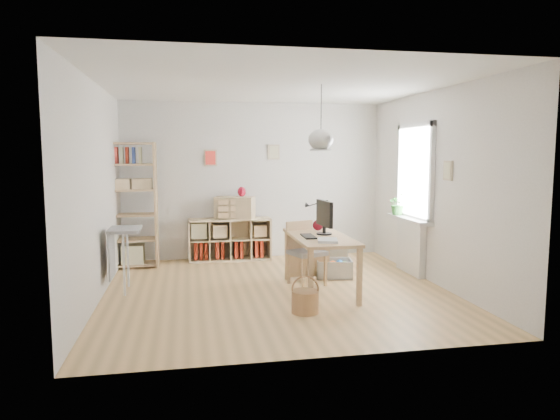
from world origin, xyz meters
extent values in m
plane|color=tan|center=(0.00, 0.00, 0.00)|extent=(4.50, 4.50, 0.00)
plane|color=white|center=(0.00, 2.25, 1.35)|extent=(4.50, 0.00, 4.50)
plane|color=white|center=(0.00, -2.25, 1.35)|extent=(4.50, 0.00, 4.50)
plane|color=white|center=(-2.25, 0.00, 1.35)|extent=(0.00, 4.50, 4.50)
plane|color=white|center=(2.25, 0.00, 1.35)|extent=(0.00, 4.50, 4.50)
plane|color=white|center=(0.00, 0.00, 2.70)|extent=(4.50, 4.50, 0.00)
cylinder|color=black|center=(0.55, -0.15, 2.36)|extent=(0.01, 0.01, 0.68)
ellipsoid|color=silver|center=(0.55, -0.15, 2.00)|extent=(0.32, 0.32, 0.27)
cube|color=white|center=(2.23, 0.60, 1.55)|extent=(0.03, 1.00, 1.30)
cube|color=silver|center=(2.21, 0.06, 1.55)|extent=(0.06, 0.08, 1.46)
cube|color=silver|center=(2.21, 1.14, 1.55)|extent=(0.06, 0.08, 1.46)
cube|color=silver|center=(2.21, 0.60, 2.24)|extent=(0.06, 1.16, 0.08)
cube|color=silver|center=(2.21, 0.60, 0.86)|extent=(0.06, 1.16, 0.08)
cube|color=silver|center=(2.19, 0.60, 0.40)|extent=(0.10, 0.80, 0.80)
cube|color=silver|center=(2.14, 0.60, 0.83)|extent=(0.22, 1.20, 0.06)
cube|color=tan|center=(0.55, -0.15, 0.73)|extent=(0.70, 1.50, 0.04)
cube|color=tan|center=(0.25, -0.85, 0.35)|extent=(0.06, 0.06, 0.71)
cube|color=tan|center=(0.25, 0.55, 0.35)|extent=(0.06, 0.06, 0.71)
cube|color=tan|center=(0.85, -0.85, 0.35)|extent=(0.06, 0.06, 0.71)
cube|color=tan|center=(0.85, 0.55, 0.35)|extent=(0.06, 0.06, 0.71)
cube|color=beige|center=(-0.45, 2.04, 0.01)|extent=(1.40, 0.38, 0.03)
cube|color=beige|center=(-0.45, 2.04, 0.70)|extent=(1.40, 0.38, 0.03)
cube|color=beige|center=(-1.14, 2.04, 0.36)|extent=(0.03, 0.38, 0.72)
cube|color=beige|center=(0.23, 2.04, 0.36)|extent=(0.03, 0.38, 0.72)
cube|color=beige|center=(-0.45, 2.22, 0.36)|extent=(1.40, 0.02, 0.72)
cube|color=maroon|center=(-1.03, 2.06, 0.19)|extent=(0.06, 0.26, 0.30)
cube|color=maroon|center=(-0.94, 2.06, 0.19)|extent=(0.05, 0.26, 0.30)
cube|color=maroon|center=(-0.86, 2.06, 0.19)|extent=(0.05, 0.26, 0.30)
cube|color=maroon|center=(-0.67, 2.06, 0.19)|extent=(0.05, 0.26, 0.30)
cube|color=maroon|center=(-0.58, 2.06, 0.19)|extent=(0.05, 0.26, 0.30)
cube|color=maroon|center=(-0.35, 2.06, 0.19)|extent=(0.06, 0.26, 0.30)
cube|color=maroon|center=(-0.26, 2.06, 0.19)|extent=(0.06, 0.26, 0.30)
cube|color=maroon|center=(0.00, 2.06, 0.19)|extent=(0.06, 0.26, 0.30)
cube|color=maroon|center=(0.09, 2.06, 0.19)|extent=(0.05, 0.26, 0.30)
cube|color=tan|center=(-2.41, 1.80, 1.00)|extent=(0.04, 0.38, 2.00)
cube|color=tan|center=(-1.65, 1.80, 1.00)|extent=(0.04, 0.38, 2.00)
cube|color=tan|center=(-2.03, 1.80, 0.05)|extent=(0.76, 0.38, 0.03)
cube|color=tan|center=(-2.03, 1.80, 0.45)|extent=(0.76, 0.38, 0.03)
cube|color=tan|center=(-2.03, 1.80, 0.85)|extent=(0.76, 0.38, 0.03)
cube|color=tan|center=(-2.03, 1.80, 1.25)|extent=(0.76, 0.38, 0.03)
cube|color=tan|center=(-2.03, 1.80, 1.65)|extent=(0.76, 0.38, 0.03)
cube|color=tan|center=(-2.03, 1.80, 1.98)|extent=(0.76, 0.38, 0.03)
cube|color=navy|center=(-2.31, 1.80, 1.79)|extent=(0.04, 0.18, 0.26)
cube|color=maroon|center=(-2.23, 1.80, 1.79)|extent=(0.04, 0.18, 0.26)
cube|color=beige|center=(-2.15, 1.80, 1.79)|extent=(0.04, 0.18, 0.26)
cube|color=maroon|center=(-2.07, 1.80, 1.79)|extent=(0.04, 0.18, 0.26)
cube|color=navy|center=(-1.97, 1.80, 1.79)|extent=(0.04, 0.18, 0.26)
cube|color=beige|center=(-1.87, 1.80, 1.79)|extent=(0.04, 0.18, 0.26)
cube|color=gray|center=(-1.97, 0.35, 0.83)|extent=(0.40, 0.55, 0.04)
cylinder|color=silver|center=(-1.97, 0.13, 0.41)|extent=(0.03, 0.03, 0.82)
cylinder|color=silver|center=(-1.97, 0.57, 0.41)|extent=(0.03, 0.03, 0.82)
cube|color=gray|center=(-2.15, 0.35, 0.50)|extent=(0.02, 0.50, 0.62)
cube|color=gray|center=(0.46, 0.21, 0.46)|extent=(0.55, 0.55, 0.06)
cube|color=tan|center=(0.36, -0.03, 0.21)|extent=(0.05, 0.05, 0.43)
cube|color=tan|center=(0.23, 0.32, 0.21)|extent=(0.05, 0.05, 0.43)
cube|color=tan|center=(0.70, 0.10, 0.21)|extent=(0.05, 0.05, 0.43)
cube|color=tan|center=(0.57, 0.45, 0.21)|extent=(0.05, 0.05, 0.43)
cube|color=tan|center=(0.39, 0.39, 0.68)|extent=(0.41, 0.19, 0.39)
cylinder|color=#9A7245|center=(0.16, -0.98, 0.13)|extent=(0.31, 0.31, 0.26)
torus|color=#9A7245|center=(0.16, -0.98, 0.28)|extent=(0.32, 0.08, 0.32)
cube|color=silver|center=(0.96, 0.55, 0.01)|extent=(0.57, 0.44, 0.02)
cube|color=silver|center=(0.71, 0.60, 0.13)|extent=(0.08, 0.35, 0.27)
cube|color=silver|center=(1.20, 0.51, 0.13)|extent=(0.08, 0.35, 0.27)
cube|color=silver|center=(0.93, 0.39, 0.13)|extent=(0.51, 0.11, 0.27)
cube|color=silver|center=(0.99, 0.72, 0.13)|extent=(0.51, 0.11, 0.27)
cube|color=silver|center=(1.02, 0.87, 0.38)|extent=(0.54, 0.26, 0.33)
sphere|color=gold|center=(0.83, 0.52, 0.20)|extent=(0.12, 0.12, 0.12)
sphere|color=#195AAF|center=(1.05, 0.58, 0.20)|extent=(0.12, 0.12, 0.12)
sphere|color=#DE5A1B|center=(0.94, 0.54, 0.20)|extent=(0.12, 0.12, 0.12)
sphere|color=#308637|center=(1.09, 0.46, 0.20)|extent=(0.12, 0.12, 0.12)
cylinder|color=black|center=(0.63, -0.06, 0.76)|extent=(0.21, 0.21, 0.02)
cylinder|color=black|center=(0.63, -0.06, 0.82)|extent=(0.05, 0.05, 0.09)
cube|color=black|center=(0.63, -0.06, 1.03)|extent=(0.09, 0.52, 0.34)
cube|color=black|center=(0.38, -0.22, 0.76)|extent=(0.15, 0.39, 0.02)
cylinder|color=black|center=(0.82, 0.52, 0.77)|extent=(0.05, 0.05, 0.03)
cylinder|color=black|center=(0.82, 0.52, 0.94)|extent=(0.01, 0.01, 0.34)
cone|color=black|center=(0.53, 0.44, 1.09)|extent=(0.09, 0.06, 0.08)
sphere|color=#520A16|center=(0.64, 0.30, 0.82)|extent=(0.15, 0.15, 0.15)
cube|color=silver|center=(0.53, -0.59, 0.76)|extent=(0.30, 0.35, 0.03)
cube|color=beige|center=(-0.36, 2.04, 0.91)|extent=(0.72, 0.51, 0.37)
ellipsoid|color=maroon|center=(-0.24, 2.04, 1.18)|extent=(0.14, 0.14, 0.17)
imported|color=#276425|center=(2.12, 0.95, 1.03)|extent=(0.32, 0.28, 0.35)
camera|label=1|loc=(-1.15, -6.40, 1.82)|focal=32.00mm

